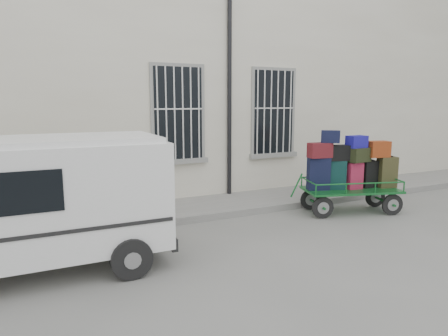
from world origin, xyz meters
The scene contains 5 objects.
ground centered at (0.00, 0.00, 0.00)m, with size 80.00×80.00×0.00m, color slate.
building centered at (0.00, 5.50, 3.00)m, with size 24.00×5.15×6.00m.
sidewalk centered at (0.00, 2.20, 0.07)m, with size 24.00×1.70×0.15m, color gray.
luggage_cart centered at (2.90, 0.61, 0.97)m, with size 2.56×1.54×1.90m.
van centered at (-3.72, 0.08, 1.16)m, with size 4.03×1.85×2.02m.
Camera 1 is at (-3.58, -6.24, 2.53)m, focal length 32.00 mm.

